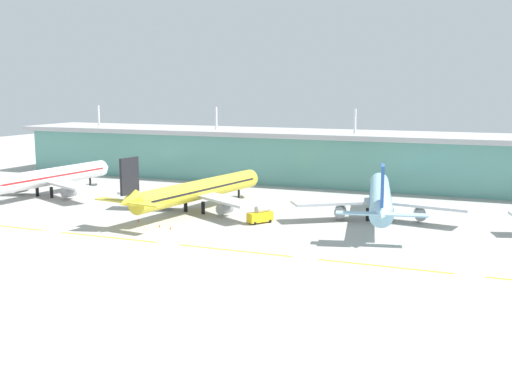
{
  "coord_description": "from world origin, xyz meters",
  "views": [
    {
      "loc": [
        54.99,
        -131.88,
        36.62
      ],
      "look_at": [
        -13.06,
        34.12,
        7.0
      ],
      "focal_mm": 44.8,
      "sensor_mm": 36.0,
      "label": 1
    }
  ],
  "objects_px": {
    "airliner_near_middle": "(197,190)",
    "fuel_truck": "(261,215)",
    "airliner_nearest": "(47,177)",
    "airliner_far_middle": "(380,197)",
    "safety_cone_right_wingtip": "(139,220)",
    "safety_cone_nose_front": "(160,226)",
    "safety_cone_left_wingtip": "(171,228)"
  },
  "relations": [
    {
      "from": "airliner_near_middle",
      "to": "fuel_truck",
      "type": "xyz_separation_m",
      "value": [
        23.17,
        -7.43,
        -4.19
      ]
    },
    {
      "from": "airliner_nearest",
      "to": "airliner_far_middle",
      "type": "bearing_deg",
      "value": 1.86
    },
    {
      "from": "airliner_far_middle",
      "to": "fuel_truck",
      "type": "relative_size",
      "value": 8.89
    },
    {
      "from": "airliner_nearest",
      "to": "fuel_truck",
      "type": "xyz_separation_m",
      "value": [
        82.76,
        -12.57,
        -4.19
      ]
    },
    {
      "from": "airliner_nearest",
      "to": "safety_cone_right_wingtip",
      "type": "bearing_deg",
      "value": -24.8
    },
    {
      "from": "airliner_near_middle",
      "to": "safety_cone_nose_front",
      "type": "bearing_deg",
      "value": -88.99
    },
    {
      "from": "airliner_far_middle",
      "to": "safety_cone_left_wingtip",
      "type": "height_order",
      "value": "airliner_far_middle"
    },
    {
      "from": "airliner_far_middle",
      "to": "airliner_nearest",
      "type": "bearing_deg",
      "value": -178.14
    },
    {
      "from": "airliner_far_middle",
      "to": "safety_cone_nose_front",
      "type": "height_order",
      "value": "airliner_far_middle"
    },
    {
      "from": "airliner_near_middle",
      "to": "safety_cone_left_wingtip",
      "type": "height_order",
      "value": "airliner_near_middle"
    },
    {
      "from": "fuel_truck",
      "to": "airliner_near_middle",
      "type": "bearing_deg",
      "value": 162.23
    },
    {
      "from": "airliner_near_middle",
      "to": "fuel_truck",
      "type": "relative_size",
      "value": 8.91
    },
    {
      "from": "airliner_near_middle",
      "to": "safety_cone_left_wingtip",
      "type": "xyz_separation_m",
      "value": [
        4.33,
        -23.42,
        -6.1
      ]
    },
    {
      "from": "airliner_near_middle",
      "to": "safety_cone_left_wingtip",
      "type": "relative_size",
      "value": 95.11
    },
    {
      "from": "airliner_near_middle",
      "to": "safety_cone_nose_front",
      "type": "height_order",
      "value": "airliner_near_middle"
    },
    {
      "from": "safety_cone_left_wingtip",
      "to": "airliner_far_middle",
      "type": "bearing_deg",
      "value": 33.87
    },
    {
      "from": "airliner_far_middle",
      "to": "safety_cone_nose_front",
      "type": "distance_m",
      "value": 60.79
    },
    {
      "from": "safety_cone_right_wingtip",
      "to": "fuel_truck",
      "type": "bearing_deg",
      "value": 19.09
    },
    {
      "from": "safety_cone_left_wingtip",
      "to": "airliner_nearest",
      "type": "bearing_deg",
      "value": 155.92
    },
    {
      "from": "airliner_near_middle",
      "to": "airliner_far_middle",
      "type": "bearing_deg",
      "value": 9.52
    },
    {
      "from": "airliner_far_middle",
      "to": "safety_cone_left_wingtip",
      "type": "xyz_separation_m",
      "value": [
        -47.96,
        -32.19,
        -6.1
      ]
    },
    {
      "from": "airliner_far_middle",
      "to": "safety_cone_nose_front",
      "type": "xyz_separation_m",
      "value": [
        -51.9,
        -31.06,
        -6.1
      ]
    },
    {
      "from": "safety_cone_left_wingtip",
      "to": "safety_cone_right_wingtip",
      "type": "bearing_deg",
      "value": 158.86
    },
    {
      "from": "airliner_nearest",
      "to": "safety_cone_left_wingtip",
      "type": "distance_m",
      "value": 70.27
    },
    {
      "from": "airliner_nearest",
      "to": "safety_cone_nose_front",
      "type": "xyz_separation_m",
      "value": [
        59.98,
        -27.43,
        -6.1
      ]
    },
    {
      "from": "safety_cone_left_wingtip",
      "to": "safety_cone_nose_front",
      "type": "relative_size",
      "value": 1.0
    },
    {
      "from": "safety_cone_left_wingtip",
      "to": "safety_cone_right_wingtip",
      "type": "distance_m",
      "value": 13.86
    },
    {
      "from": "safety_cone_left_wingtip",
      "to": "safety_cone_nose_front",
      "type": "distance_m",
      "value": 4.1
    },
    {
      "from": "airliner_far_middle",
      "to": "safety_cone_right_wingtip",
      "type": "height_order",
      "value": "airliner_far_middle"
    },
    {
      "from": "airliner_nearest",
      "to": "safety_cone_right_wingtip",
      "type": "relative_size",
      "value": 90.89
    },
    {
      "from": "fuel_truck",
      "to": "safety_cone_right_wingtip",
      "type": "xyz_separation_m",
      "value": [
        -31.77,
        -10.99,
        -1.91
      ]
    },
    {
      "from": "airliner_nearest",
      "to": "fuel_truck",
      "type": "height_order",
      "value": "airliner_nearest"
    }
  ]
}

